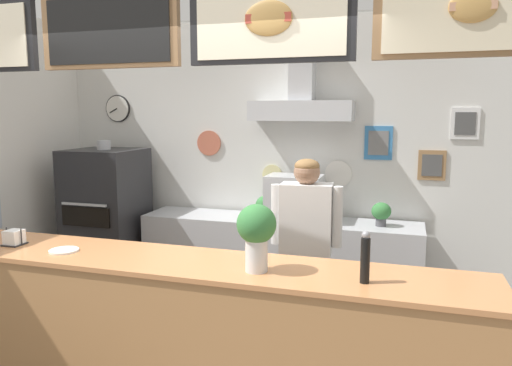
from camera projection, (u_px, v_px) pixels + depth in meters
name	position (u px, v px, depth m)	size (l,w,h in m)	color
back_wall_assembly	(270.00, 149.00, 5.11)	(4.92, 2.25, 2.94)	#9E9E99
service_counter	(170.00, 338.00, 3.10)	(3.88, 0.60, 1.05)	#B77F4C
back_prep_counter	(278.00, 261.00, 5.00)	(2.83, 0.57, 0.88)	#B7BABF
pizza_oven	(107.00, 221.00, 5.28)	(0.74, 0.74, 1.66)	#232326
shop_worker	(306.00, 253.00, 3.77)	(0.55, 0.25, 1.61)	#232328
espresso_machine	(294.00, 199.00, 4.83)	(0.54, 0.47, 0.45)	silver
potted_rosemary	(381.00, 212.00, 4.60)	(0.18, 0.18, 0.23)	#4C4C51
potted_sage	(265.00, 205.00, 4.97)	(0.19, 0.19, 0.23)	beige
basil_vase	(256.00, 233.00, 2.75)	(0.23, 0.23, 0.39)	silver
napkin_holder	(14.00, 238.00, 3.33)	(0.13, 0.12, 0.12)	#262628
pepper_grinder	(365.00, 257.00, 2.57)	(0.05, 0.05, 0.28)	black
condiment_plate	(64.00, 250.00, 3.18)	(0.19, 0.19, 0.01)	white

